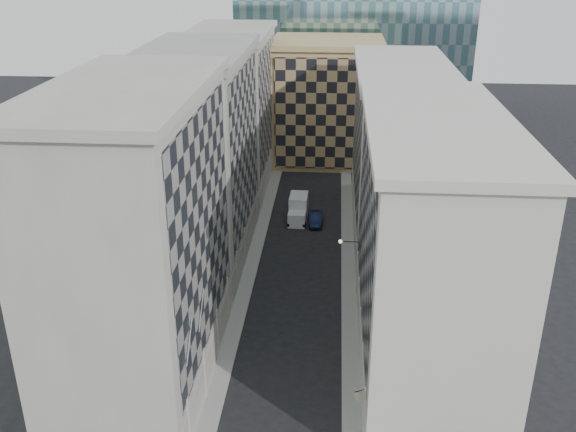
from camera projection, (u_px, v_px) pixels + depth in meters
The scene contains 13 objects.
sidewalk_west at pixel (251, 266), 69.55m from camera, with size 1.50×100.00×0.15m, color gray.
sidewalk_east at pixel (348, 269), 68.82m from camera, with size 1.50×100.00×0.15m, color gray.
bldg_left_a at pixel (141, 242), 47.88m from camera, with size 10.80×22.80×23.70m.
bldg_left_b at pixel (200, 157), 68.21m from camera, with size 10.80×22.80×22.70m.
bldg_left_c at pixel (232, 111), 88.54m from camera, with size 10.80×22.80×21.70m.
bldg_right_a at pixel (427, 246), 50.64m from camera, with size 10.80×26.80×20.70m.
bldg_right_b at pixel (398, 149), 75.54m from camera, with size 10.80×28.80×19.70m.
tan_block at pixel (327, 101), 100.01m from camera, with size 16.80×14.80×18.80m.
flagpoles_left at pixel (196, 325), 44.48m from camera, with size 0.10×6.33×2.33m.
bracket_lamp at pixel (342, 241), 60.96m from camera, with size 1.98×0.36×0.36m.
box_truck at pixel (298, 210), 80.74m from camera, with size 2.36×5.52×3.00m.
dark_car at pixel (316, 219), 79.61m from camera, with size 1.51×4.33×1.43m, color #0F193A.
shop_sign at pixel (357, 395), 44.06m from camera, with size 0.76×0.67×0.78m.
Camera 1 is at (3.35, -31.21, 32.65)m, focal length 40.00 mm.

